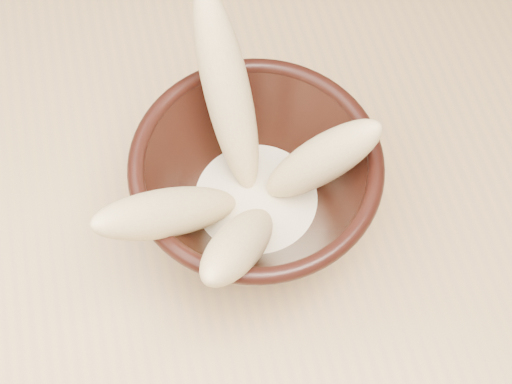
# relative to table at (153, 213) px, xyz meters

# --- Properties ---
(table) EXTENTS (1.20, 0.80, 0.75)m
(table) POSITION_rel_table_xyz_m (0.00, 0.00, 0.00)
(table) COLOR tan
(table) RESTS_ON ground
(bowl) EXTENTS (0.19, 0.19, 0.10)m
(bowl) POSITION_rel_table_xyz_m (0.09, -0.07, 0.14)
(bowl) COLOR black
(bowl) RESTS_ON table
(milk_puddle) EXTENTS (0.11, 0.11, 0.01)m
(milk_puddle) POSITION_rel_table_xyz_m (0.09, -0.07, 0.11)
(milk_puddle) COLOR beige
(milk_puddle) RESTS_ON bowl
(banana_upright) EXTENTS (0.05, 0.12, 0.17)m
(banana_upright) POSITION_rel_table_xyz_m (0.08, -0.01, 0.19)
(banana_upright) COLOR #D5B87D
(banana_upright) RESTS_ON bowl
(banana_left) EXTENTS (0.13, 0.10, 0.14)m
(banana_left) POSITION_rel_table_xyz_m (0.02, -0.09, 0.17)
(banana_left) COLOR #D5B87D
(banana_left) RESTS_ON bowl
(banana_right) EXTENTS (0.11, 0.06, 0.13)m
(banana_right) POSITION_rel_table_xyz_m (0.13, -0.07, 0.17)
(banana_right) COLOR #D5B87D
(banana_right) RESTS_ON bowl
(banana_front) EXTENTS (0.10, 0.12, 0.13)m
(banana_front) POSITION_rel_table_xyz_m (0.06, -0.12, 0.17)
(banana_front) COLOR #D5B87D
(banana_front) RESTS_ON bowl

